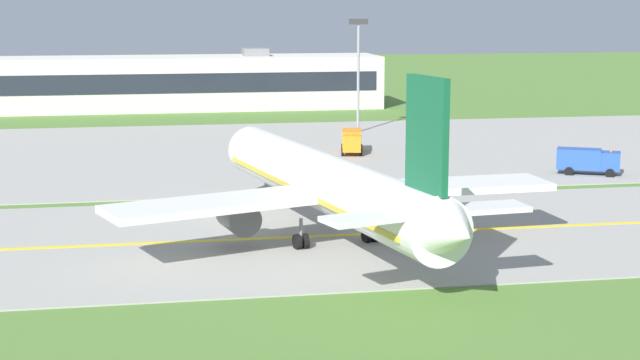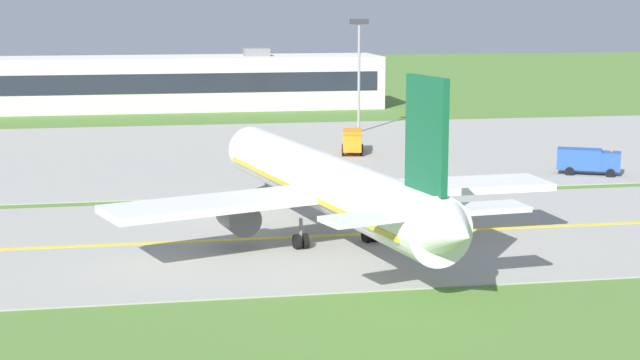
{
  "view_description": "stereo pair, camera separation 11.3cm",
  "coord_description": "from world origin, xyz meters",
  "px_view_note": "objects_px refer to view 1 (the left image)",
  "views": [
    {
      "loc": [
        -17.43,
        -68.22,
        16.67
      ],
      "look_at": [
        -4.78,
        1.2,
        4.0
      ],
      "focal_mm": 55.4,
      "sensor_mm": 36.0,
      "label": 1
    },
    {
      "loc": [
        -17.32,
        -68.24,
        16.67
      ],
      "look_at": [
        -4.78,
        1.2,
        4.0
      ],
      "focal_mm": 55.4,
      "sensor_mm": 36.0,
      "label": 2
    }
  ],
  "objects_px": {
    "airplane_lead": "(328,184)",
    "service_truck_baggage": "(352,140)",
    "service_truck_fuel": "(588,160)",
    "apron_light_mast": "(358,61)"
  },
  "relations": [
    {
      "from": "airplane_lead",
      "to": "service_truck_fuel",
      "type": "height_order",
      "value": "airplane_lead"
    },
    {
      "from": "service_truck_fuel",
      "to": "apron_light_mast",
      "type": "relative_size",
      "value": 0.43
    },
    {
      "from": "airplane_lead",
      "to": "service_truck_fuel",
      "type": "xyz_separation_m",
      "value": [
        30.22,
        22.3,
        -2.6
      ]
    },
    {
      "from": "apron_light_mast",
      "to": "service_truck_baggage",
      "type": "bearing_deg",
      "value": -104.63
    },
    {
      "from": "airplane_lead",
      "to": "service_truck_baggage",
      "type": "bearing_deg",
      "value": 75.48
    },
    {
      "from": "apron_light_mast",
      "to": "service_truck_fuel",
      "type": "bearing_deg",
      "value": -66.92
    },
    {
      "from": "airplane_lead",
      "to": "apron_light_mast",
      "type": "relative_size",
      "value": 2.68
    },
    {
      "from": "service_truck_baggage",
      "to": "service_truck_fuel",
      "type": "relative_size",
      "value": 1.0
    },
    {
      "from": "airplane_lead",
      "to": "apron_light_mast",
      "type": "xyz_separation_m",
      "value": [
        15.04,
        57.93,
        5.19
      ]
    },
    {
      "from": "service_truck_baggage",
      "to": "apron_light_mast",
      "type": "bearing_deg",
      "value": 75.37
    }
  ]
}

